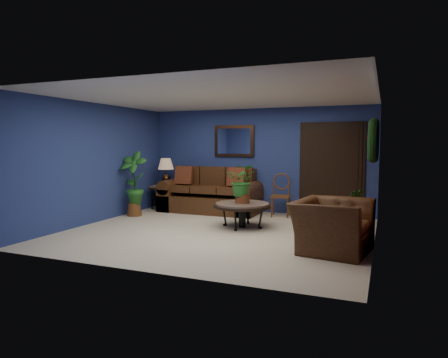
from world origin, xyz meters
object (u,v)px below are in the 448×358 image
at_px(table_lamp, 166,168).
at_px(armchair, 332,226).
at_px(coffee_table, 242,206).
at_px(sofa, 212,197).
at_px(side_chair, 281,192).
at_px(end_table, 166,191).

distance_m(table_lamp, armchair, 5.19).
bearing_deg(armchair, coffee_table, 67.22).
height_order(sofa, side_chair, sofa).
relative_size(end_table, side_chair, 0.67).
distance_m(sofa, coffee_table, 1.99).
distance_m(sofa, armchair, 4.14).
distance_m(coffee_table, side_chair, 1.58).
xyz_separation_m(coffee_table, armchair, (1.87, -1.14, -0.03)).
xyz_separation_m(sofa, armchair, (3.20, -2.63, 0.04)).
relative_size(sofa, table_lamp, 3.62).
bearing_deg(end_table, table_lamp, -63.43).
height_order(end_table, table_lamp, table_lamp).
xyz_separation_m(sofa, end_table, (-1.25, -0.04, 0.10)).
xyz_separation_m(side_chair, armchair, (1.47, -2.66, -0.16)).
bearing_deg(end_table, coffee_table, -29.32).
bearing_deg(side_chair, table_lamp, 173.53).
distance_m(coffee_table, armchair, 2.19).
distance_m(sofa, side_chair, 1.74).
height_order(coffee_table, end_table, end_table).
bearing_deg(end_table, sofa, 1.86).
height_order(sofa, end_table, sofa).
relative_size(table_lamp, armchair, 0.55).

